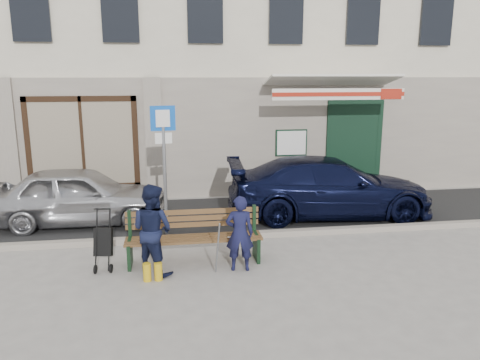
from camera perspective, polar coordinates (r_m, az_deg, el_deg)
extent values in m
plane|color=#9E9991|center=(8.23, -1.09, -10.74)|extent=(80.00, 80.00, 0.00)
cube|color=#282828|center=(11.12, -3.15, -4.38)|extent=(60.00, 3.20, 0.01)
cube|color=#9E9384|center=(9.59, -2.25, -6.86)|extent=(60.00, 0.18, 0.12)
cube|color=beige|center=(16.10, -5.28, 18.85)|extent=(20.00, 7.00, 10.00)
cube|color=#9E9384|center=(12.59, -4.04, 5.07)|extent=(20.00, 0.12, 3.20)
cube|color=maroon|center=(12.82, -18.50, 4.35)|extent=(2.50, 0.12, 2.00)
cube|color=black|center=(13.50, 13.67, 3.97)|extent=(1.60, 0.10, 2.60)
cube|color=black|center=(13.95, 12.93, 3.87)|extent=(1.25, 0.90, 2.40)
cube|color=white|center=(12.89, 6.29, 4.52)|extent=(0.80, 0.03, 0.65)
cube|color=white|center=(12.80, 10.71, 11.65)|extent=(3.40, 1.72, 0.42)
cube|color=white|center=(12.01, 12.00, 10.20)|extent=(3.40, 0.05, 0.28)
cube|color=#A62314|center=(11.98, 12.05, 10.19)|extent=(3.40, 0.02, 0.10)
imported|color=silver|center=(10.97, -18.96, -1.81)|extent=(3.86, 1.60, 1.31)
imported|color=black|center=(11.19, 10.83, -0.84)|extent=(4.88, 2.24, 1.38)
cylinder|color=gray|center=(9.64, -9.15, 0.67)|extent=(0.07, 0.07, 2.58)
cube|color=blue|center=(9.47, -9.39, 7.43)|extent=(0.49, 0.10, 0.50)
cube|color=white|center=(9.44, -9.40, 7.42)|extent=(0.28, 0.06, 0.34)
cube|color=white|center=(9.51, -9.31, 5.06)|extent=(0.34, 0.08, 0.22)
cube|color=brown|center=(8.35, -5.62, -7.12)|extent=(2.40, 0.50, 0.04)
cube|color=brown|center=(8.52, -5.76, -4.65)|extent=(2.40, 0.10, 0.36)
cube|color=black|center=(8.46, -13.28, -8.78)|extent=(0.06, 0.50, 0.45)
cube|color=black|center=(8.55, 2.01, -8.19)|extent=(0.06, 0.50, 0.45)
cube|color=white|center=(8.31, -0.38, -6.93)|extent=(0.34, 0.25, 0.11)
cylinder|color=gray|center=(7.73, -2.75, -8.34)|extent=(0.07, 0.34, 0.96)
cylinder|color=gold|center=(7.86, -11.26, -10.97)|extent=(0.13, 0.13, 0.30)
cylinder|color=gold|center=(7.85, -9.92, -10.94)|extent=(0.13, 0.13, 0.30)
imported|color=#141537|center=(7.95, -0.05, -6.52)|extent=(0.51, 0.36, 1.31)
imported|color=#121732|center=(7.93, -10.63, -5.93)|extent=(0.95, 0.92, 1.54)
cylinder|color=black|center=(8.37, -17.22, -10.36)|extent=(0.05, 0.15, 0.15)
cylinder|color=black|center=(8.33, -15.45, -10.35)|extent=(0.05, 0.15, 0.15)
cube|color=black|center=(8.40, -16.32, -7.24)|extent=(0.34, 0.31, 0.50)
cylinder|color=black|center=(8.36, -16.44, -3.42)|extent=(0.28, 0.06, 0.02)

